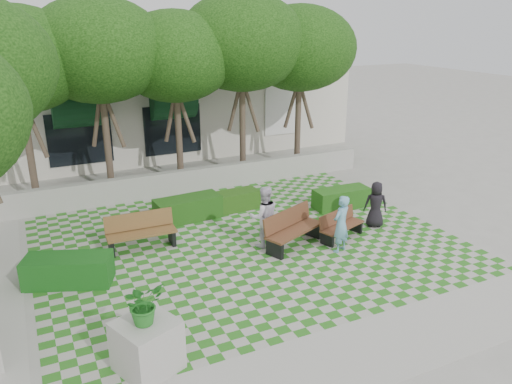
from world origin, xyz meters
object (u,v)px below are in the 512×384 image
hedge_east (341,198)px  person_white (264,217)px  bench_west (141,232)px  hedge_west (68,270)px  hedge_midleft (188,208)px  planter_front (146,336)px  bench_mid (293,229)px  bench_east (341,226)px  hedge_midright (233,201)px  person_blue (341,224)px  person_dark (376,204)px

hedge_east → person_white: 4.24m
bench_west → hedge_west: bench_west is taller
hedge_midleft → planter_front: bearing=-114.2°
bench_mid → person_white: size_ratio=1.17×
bench_east → hedge_midright: bench_east is taller
hedge_midleft → hedge_midright: bearing=4.9°
bench_mid → person_blue: person_blue is taller
hedge_midright → person_white: bearing=-95.6°
bench_mid → person_blue: 1.44m
person_dark → person_white: person_white is taller
bench_east → hedge_east: size_ratio=0.85×
bench_mid → bench_west: bench_mid is taller
bench_west → planter_front: (-1.16, -5.35, 0.25)m
hedge_west → person_white: bearing=-1.8°
hedge_midright → hedge_midleft: 1.68m
bench_mid → planter_front: 6.33m
bench_mid → person_dark: bearing=-20.5°
bench_east → person_dark: size_ratio=1.13×
person_white → hedge_midright: bearing=-85.4°
bench_east → hedge_east: 2.63m
bench_mid → hedge_east: bench_mid is taller
planter_front → hedge_east: bearing=33.7°
hedge_west → bench_mid: bearing=-4.8°
bench_east → person_white: 2.47m
person_blue → bench_west: bearing=-50.3°
hedge_east → person_white: bearing=-157.3°
person_dark → person_white: size_ratio=0.81×
hedge_midright → person_blue: 4.63m
bench_west → person_dark: size_ratio=1.34×
person_dark → person_white: 3.89m
hedge_midleft → person_dark: person_dark is taller
bench_mid → hedge_midright: 3.46m
person_blue → person_dark: size_ratio=1.13×
person_dark → hedge_east: bearing=-59.8°
planter_front → person_dark: planter_front is taller
bench_west → person_dark: bearing=-11.5°
bench_mid → person_dark: (3.11, 0.11, 0.23)m
hedge_midleft → person_blue: 5.30m
hedge_midleft → person_blue: (3.20, -4.20, 0.47)m
bench_east → hedge_west: size_ratio=0.79×
hedge_midright → hedge_west: 6.45m
hedge_midright → person_blue: (1.52, -4.34, 0.52)m
hedge_west → person_white: (5.46, -0.17, 0.55)m
hedge_west → planter_front: bearing=-76.2°
hedge_midleft → hedge_east: bearing=-13.9°
planter_front → person_dark: 9.11m
planter_front → hedge_midleft: bearing=65.8°
hedge_east → bench_east: bearing=-125.4°
person_white → planter_front: bearing=51.6°
hedge_east → hedge_midright: size_ratio=1.06×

